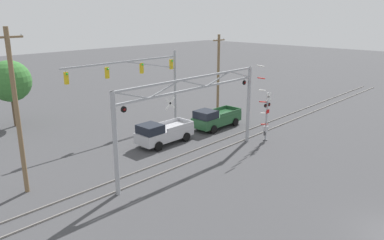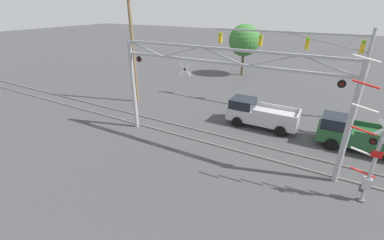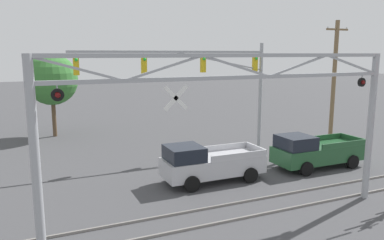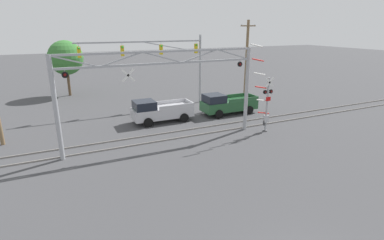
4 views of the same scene
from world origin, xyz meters
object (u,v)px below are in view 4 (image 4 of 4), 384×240
utility_pole_right (246,61)px  background_tree_beyond_span (66,58)px  pickup_truck_lead (160,111)px  crossing_signal_mast (266,103)px  crossing_gantry (163,84)px  pickup_truck_following (227,104)px  traffic_signal_span (168,56)px

utility_pole_right → background_tree_beyond_span: utility_pole_right is taller
pickup_truck_lead → utility_pole_right: (10.88, 2.87, 3.51)m
crossing_signal_mast → pickup_truck_lead: crossing_signal_mast is taller
utility_pole_right → crossing_gantry: bearing=-147.6°
crossing_signal_mast → utility_pole_right: bearing=64.6°
crossing_gantry → pickup_truck_following: crossing_gantry is taller
traffic_signal_span → utility_pole_right: utility_pole_right is taller
crossing_gantry → traffic_signal_span: bearing=67.7°
utility_pole_right → crossing_signal_mast: bearing=-115.4°
traffic_signal_span → pickup_truck_following: size_ratio=2.36×
crossing_gantry → crossing_signal_mast: (7.99, -1.11, -1.99)m
pickup_truck_lead → pickup_truck_following: size_ratio=0.98×
crossing_signal_mast → pickup_truck_following: bearing=90.6°
crossing_signal_mast → pickup_truck_following: size_ratio=1.28×
pickup_truck_following → background_tree_beyond_span: (-13.13, 14.96, 3.54)m
pickup_truck_following → traffic_signal_span: bearing=125.9°
pickup_truck_lead → utility_pole_right: bearing=14.8°
background_tree_beyond_span → pickup_truck_following: bearing=-48.7°
pickup_truck_lead → pickup_truck_following: bearing=-2.8°
traffic_signal_span → pickup_truck_lead: bearing=-118.9°
crossing_signal_mast → utility_pole_right: (4.18, 8.82, 2.17)m
pickup_truck_following → background_tree_beyond_span: size_ratio=0.82×
traffic_signal_span → background_tree_beyond_span: 13.36m
traffic_signal_span → pickup_truck_following: (3.87, -5.35, -4.17)m
traffic_signal_span → pickup_truck_lead: traffic_signal_span is taller
utility_pole_right → background_tree_beyond_span: (-17.37, 11.77, 0.03)m
traffic_signal_span → pickup_truck_following: bearing=-54.1°
pickup_truck_following → utility_pole_right: (4.24, 3.19, 3.51)m
crossing_signal_mast → background_tree_beyond_span: bearing=122.6°
background_tree_beyond_span → crossing_gantry: bearing=-75.1°
traffic_signal_span → background_tree_beyond_span: size_ratio=1.95×
traffic_signal_span → utility_pole_right: bearing=-14.9°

